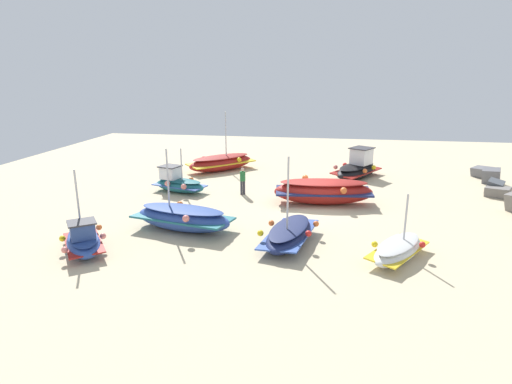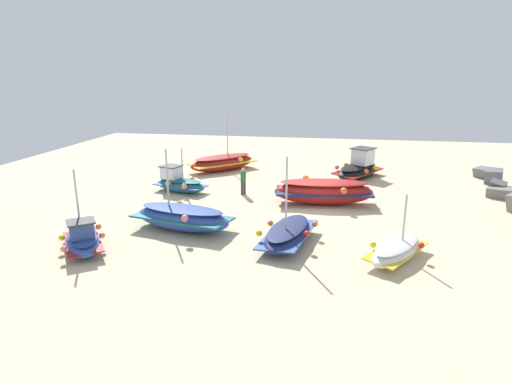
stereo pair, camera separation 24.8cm
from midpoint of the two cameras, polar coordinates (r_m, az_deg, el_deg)
The scene contains 10 objects.
ground_plane at distance 23.38m, azimuth 7.49°, elevation -1.75°, with size 48.92×48.92×0.00m, color beige.
fishing_boat_0 at distance 31.35m, azimuth -4.91°, elevation 3.98°, with size 4.95×4.91×4.30m.
fishing_boat_1 at distance 18.62m, azimuth -22.52°, elevation -6.03°, with size 3.22×2.87×3.32m.
fishing_boat_2 at distance 18.04m, azimuth 4.07°, elevation -5.61°, with size 4.30×2.45×3.85m.
fishing_boat_3 at distance 26.06m, azimuth -10.65°, elevation 1.19°, with size 2.35×3.58×2.68m.
fishing_boat_4 at distance 23.52m, azimuth 8.71°, elevation 0.13°, with size 2.44×5.54×1.38m.
fishing_boat_5 at distance 29.95m, azimuth 13.22°, elevation 3.16°, with size 4.62×3.79×2.07m.
fishing_boat_6 at distance 17.43m, azimuth 18.12°, elevation -7.37°, with size 3.55×2.86×2.55m.
fishing_boat_7 at distance 19.76m, azimuth -10.12°, elevation -3.37°, with size 2.94×4.98×3.78m.
person_walking at distance 24.93m, azimuth -2.08°, elevation 1.71°, with size 0.32×0.32×1.62m.
Camera 1 is at (22.32, 0.45, 7.01)m, focal length 29.82 mm.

